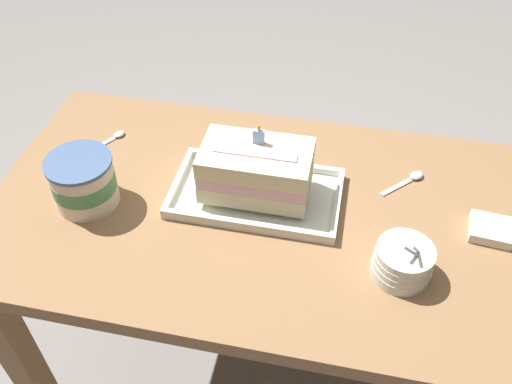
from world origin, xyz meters
name	(u,v)px	position (x,y,z in m)	size (l,w,h in m)	color
ground_plane	(256,381)	(0.00, 0.00, 0.00)	(8.00, 8.00, 0.00)	gray
dining_table	(256,247)	(0.00, 0.00, 0.64)	(1.13, 0.65, 0.77)	olive
foil_tray	(256,195)	(-0.01, 0.03, 0.77)	(0.35, 0.20, 0.02)	silver
birthday_cake	(256,170)	(-0.01, 0.03, 0.84)	(0.22, 0.13, 0.15)	beige
bowl_stack	(403,262)	(0.30, -0.11, 0.80)	(0.11, 0.11, 0.11)	silver
ice_cream_tub	(83,181)	(-0.35, -0.05, 0.82)	(0.13, 0.13, 0.11)	silver
serving_spoon_near_tray	(412,178)	(0.32, 0.15, 0.77)	(0.10, 0.10, 0.01)	silver
serving_spoon_by_bowls	(109,140)	(-0.39, 0.14, 0.77)	(0.10, 0.14, 0.01)	silver
napkin_pile	(491,230)	(0.47, 0.02, 0.78)	(0.09, 0.08, 0.02)	silver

